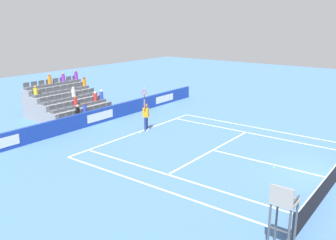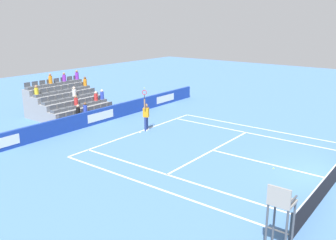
% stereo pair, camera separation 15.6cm
% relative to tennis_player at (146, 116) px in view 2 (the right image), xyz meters
% --- Properties ---
extents(line_baseline, '(10.97, 0.10, 0.01)m').
position_rel_tennis_player_xyz_m(line_baseline, '(0.59, -0.17, -0.99)').
color(line_baseline, white).
rests_on(line_baseline, ground).
extents(line_service, '(8.23, 0.10, 0.01)m').
position_rel_tennis_player_xyz_m(line_service, '(0.59, 5.32, -0.99)').
color(line_service, white).
rests_on(line_service, ground).
extents(line_centre_service, '(0.10, 6.40, 0.01)m').
position_rel_tennis_player_xyz_m(line_centre_service, '(0.59, 8.52, -0.99)').
color(line_centre_service, white).
rests_on(line_centre_service, ground).
extents(line_singles_sideline_left, '(0.10, 11.89, 0.01)m').
position_rel_tennis_player_xyz_m(line_singles_sideline_left, '(4.70, 5.78, -0.99)').
color(line_singles_sideline_left, white).
rests_on(line_singles_sideline_left, ground).
extents(line_singles_sideline_right, '(0.10, 11.89, 0.01)m').
position_rel_tennis_player_xyz_m(line_singles_sideline_right, '(-3.53, 5.78, -0.99)').
color(line_singles_sideline_right, white).
rests_on(line_singles_sideline_right, ground).
extents(line_doubles_sideline_left, '(0.10, 11.89, 0.01)m').
position_rel_tennis_player_xyz_m(line_doubles_sideline_left, '(6.07, 5.78, -0.99)').
color(line_doubles_sideline_left, white).
rests_on(line_doubles_sideline_left, ground).
extents(line_doubles_sideline_right, '(0.10, 11.89, 0.01)m').
position_rel_tennis_player_xyz_m(line_doubles_sideline_right, '(-4.90, 5.78, -0.99)').
color(line_doubles_sideline_right, white).
rests_on(line_doubles_sideline_right, ground).
extents(line_centre_mark, '(0.10, 0.20, 0.01)m').
position_rel_tennis_player_xyz_m(line_centre_mark, '(0.59, -0.07, -0.99)').
color(line_centre_mark, white).
rests_on(line_centre_mark, ground).
extents(sponsor_barrier, '(21.80, 0.22, 1.01)m').
position_rel_tennis_player_xyz_m(sponsor_barrier, '(0.59, -3.73, -0.49)').
color(sponsor_barrier, '#193899').
rests_on(sponsor_barrier, ground).
extents(tennis_player, '(0.54, 0.43, 2.85)m').
position_rel_tennis_player_xyz_m(tennis_player, '(0.00, 0.00, 0.00)').
color(tennis_player, navy).
rests_on(tennis_player, ground).
extents(umpire_chair, '(0.70, 0.70, 2.34)m').
position_rel_tennis_player_xyz_m(umpire_chair, '(7.35, 11.61, 0.53)').
color(umpire_chair, '#474C54').
rests_on(umpire_chair, ground).
extents(stadium_stand, '(4.96, 4.75, 3.05)m').
position_rel_tennis_player_xyz_m(stadium_stand, '(0.58, -7.29, -0.17)').
color(stadium_stand, gray).
rests_on(stadium_stand, ground).
extents(loose_tennis_ball, '(0.07, 0.07, 0.07)m').
position_rel_tennis_player_xyz_m(loose_tennis_ball, '(1.07, 8.99, -0.96)').
color(loose_tennis_ball, '#D1E533').
rests_on(loose_tennis_ball, ground).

